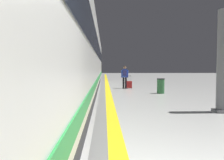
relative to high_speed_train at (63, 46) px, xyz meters
The scene contains 7 objects.
safety_line_strip 3.60m from the high_speed_train, 39.06° to the left, with size 0.36×80.00×0.01m, color yellow.
tactile_edge_band 3.45m from the high_speed_train, 43.30° to the left, with size 0.52×80.00×0.01m, color slate.
high_speed_train is the anchor object (origin of this frame).
passenger_near 8.31m from the high_speed_train, 66.39° to the left, with size 0.53×0.34×1.69m.
suitcase_near 8.37m from the high_speed_train, 63.56° to the left, with size 0.41×0.28×0.96m.
platform_pillar 6.32m from the high_speed_train, 18.68° to the right, with size 0.56×0.56×3.60m.
waste_bin 6.89m from the high_speed_train, 38.34° to the left, with size 0.46×0.46×0.91m.
Camera 1 is at (-1.21, -2.07, 1.61)m, focal length 39.09 mm.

